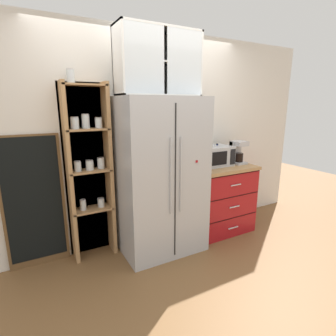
{
  "coord_description": "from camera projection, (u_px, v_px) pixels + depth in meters",
  "views": [
    {
      "loc": [
        -1.32,
        -2.6,
        1.7
      ],
      "look_at": [
        0.1,
        0.01,
        0.98
      ],
      "focal_mm": 28.14,
      "sensor_mm": 36.0,
      "label": 1
    }
  ],
  "objects": [
    {
      "name": "refrigerator",
      "position": [
        160.0,
        177.0,
        3.03
      ],
      "size": [
        0.94,
        0.7,
        1.79
      ],
      "color": "#B7BABF",
      "rests_on": "ground"
    },
    {
      "name": "chalkboard_menu",
      "position": [
        34.0,
        202.0,
        2.73
      ],
      "size": [
        0.6,
        0.04,
        1.42
      ],
      "color": "brown",
      "rests_on": "ground"
    },
    {
      "name": "microwave",
      "position": [
        215.0,
        156.0,
        3.47
      ],
      "size": [
        0.44,
        0.33,
        0.26
      ],
      "color": "#B7BABF",
      "rests_on": "counter_cabinet"
    },
    {
      "name": "upper_cabinet",
      "position": [
        158.0,
        63.0,
        2.78
      ],
      "size": [
        0.91,
        0.32,
        0.68
      ],
      "color": "silver",
      "rests_on": "refrigerator"
    },
    {
      "name": "mug_cream",
      "position": [
        195.0,
        164.0,
        3.38
      ],
      "size": [
        0.12,
        0.08,
        0.09
      ],
      "color": "silver",
      "rests_on": "counter_cabinet"
    },
    {
      "name": "counter_cabinet",
      "position": [
        219.0,
        198.0,
        3.6
      ],
      "size": [
        0.85,
        0.62,
        0.91
      ],
      "color": "#A8161C",
      "rests_on": "ground"
    },
    {
      "name": "pantry_shelf_column",
      "position": [
        88.0,
        168.0,
        2.9
      ],
      "size": [
        0.5,
        0.26,
        2.04
      ],
      "color": "brown",
      "rests_on": "ground"
    },
    {
      "name": "wall_back_cream",
      "position": [
        146.0,
        140.0,
        3.27
      ],
      "size": [
        5.03,
        0.1,
        2.55
      ],
      "primitive_type": "cube",
      "color": "silver",
      "rests_on": "ground"
    },
    {
      "name": "coffee_maker",
      "position": [
        237.0,
        152.0,
        3.6
      ],
      "size": [
        0.17,
        0.2,
        0.31
      ],
      "color": "#B7B7BC",
      "rests_on": "counter_cabinet"
    },
    {
      "name": "bottle_cobalt",
      "position": [
        217.0,
        155.0,
        3.54
      ],
      "size": [
        0.06,
        0.06,
        0.28
      ],
      "color": "navy",
      "rests_on": "counter_cabinet"
    },
    {
      "name": "ground_plane",
      "position": [
        161.0,
        247.0,
        3.23
      ],
      "size": [
        10.73,
        10.73,
        0.0
      ],
      "primitive_type": "plane",
      "color": "brown"
    },
    {
      "name": "mug_navy",
      "position": [
        219.0,
        161.0,
        3.53
      ],
      "size": [
        0.11,
        0.08,
        0.1
      ],
      "color": "navy",
      "rests_on": "counter_cabinet"
    }
  ]
}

